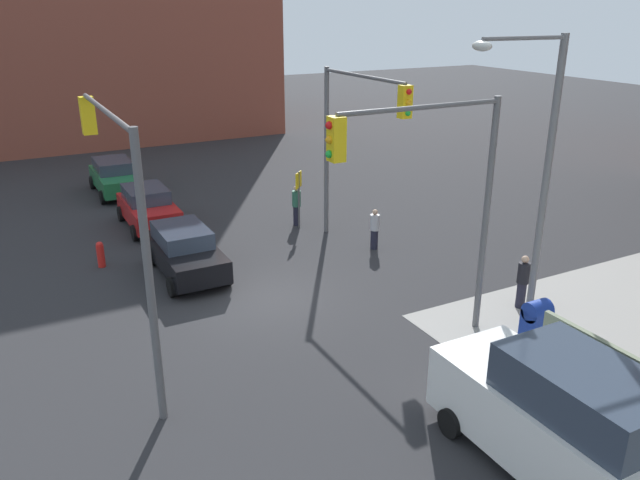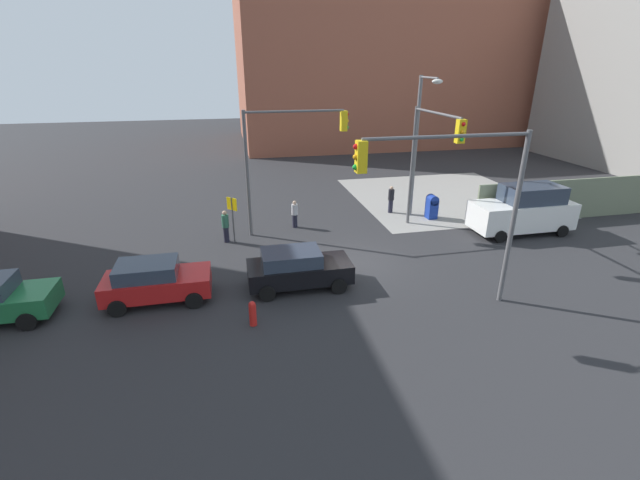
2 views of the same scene
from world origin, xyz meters
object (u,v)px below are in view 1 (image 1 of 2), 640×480
object	(u,v)px
traffic_signal_nw_corner	(354,126)
hatchback_black	(185,251)
traffic_signal_ne_corner	(433,179)
hatchback_red	(148,207)
mailbox_blue	(536,324)
fire_hydrant	(101,254)
pedestrian_crossing	(296,205)
traffic_signal_se_corner	(119,189)
pedestrian_walking_north	(375,229)
pedestrian_waiting	(523,281)
coupe_green	(115,176)
street_lamp_corner	(537,168)
van_white_delivery	(564,421)

from	to	relation	value
traffic_signal_nw_corner	hatchback_black	size ratio (longest dim) A/B	1.55
traffic_signal_ne_corner	hatchback_red	bearing A→B (deg)	-161.73
mailbox_blue	fire_hydrant	distance (m)	14.50
pedestrian_crossing	traffic_signal_se_corner	bearing A→B (deg)	-84.83
traffic_signal_nw_corner	pedestrian_walking_north	xyz separation A→B (m)	(0.45, 0.70, -3.83)
fire_hydrant	pedestrian_walking_north	bearing A→B (deg)	72.30
pedestrian_crossing	traffic_signal_ne_corner	bearing A→B (deg)	-44.98
pedestrian_waiting	pedestrian_walking_north	xyz separation A→B (m)	(-6.20, -1.30, -0.08)
traffic_signal_nw_corner	fire_hydrant	distance (m)	9.97
mailbox_blue	pedestrian_crossing	distance (m)	12.06
pedestrian_walking_north	mailbox_blue	bearing A→B (deg)	-153.67
coupe_green	traffic_signal_ne_corner	bearing A→B (deg)	13.72
traffic_signal_nw_corner	mailbox_blue	world-z (taller)	traffic_signal_nw_corner
mailbox_blue	traffic_signal_se_corner	bearing A→B (deg)	-113.33
pedestrian_waiting	street_lamp_corner	bearing A→B (deg)	-165.23
hatchback_black	mailbox_blue	bearing A→B (deg)	36.23
street_lamp_corner	fire_hydrant	xyz separation A→B (m)	(-10.16, -9.63, -4.22)
mailbox_blue	hatchback_black	bearing A→B (deg)	-143.77
street_lamp_corner	hatchback_black	distance (m)	11.53
mailbox_blue	fire_hydrant	xyz separation A→B (m)	(-11.20, -9.20, -0.28)
street_lamp_corner	mailbox_blue	distance (m)	4.09
fire_hydrant	van_white_delivery	distance (m)	16.12
mailbox_blue	pedestrian_walking_north	world-z (taller)	pedestrian_walking_north
traffic_signal_se_corner	coupe_green	xyz separation A→B (m)	(-16.25, 2.56, -3.83)
traffic_signal_nw_corner	mailbox_blue	distance (m)	9.48
traffic_signal_ne_corner	pedestrian_walking_north	distance (m)	7.96
traffic_signal_ne_corner	hatchback_red	size ratio (longest dim) A/B	1.64
coupe_green	hatchback_black	bearing A→B (deg)	1.00
mailbox_blue	van_white_delivery	world-z (taller)	van_white_delivery
traffic_signal_nw_corner	pedestrian_waiting	distance (m)	7.89
hatchback_black	pedestrian_walking_north	world-z (taller)	hatchback_black
hatchback_black	hatchback_red	bearing A→B (deg)	179.35
traffic_signal_ne_corner	hatchback_black	xyz separation A→B (m)	(-7.50, -4.36, -3.76)
coupe_green	fire_hydrant	bearing A→B (deg)	-13.90
van_white_delivery	traffic_signal_nw_corner	bearing A→B (deg)	167.70
street_lamp_corner	pedestrian_crossing	bearing A→B (deg)	-171.53
traffic_signal_se_corner	mailbox_blue	size ratio (longest dim) A/B	4.55
traffic_signal_se_corner	van_white_delivery	distance (m)	10.61
traffic_signal_se_corner	coupe_green	size ratio (longest dim) A/B	1.54
traffic_signal_se_corner	pedestrian_waiting	world-z (taller)	traffic_signal_se_corner
traffic_signal_se_corner	hatchback_red	bearing A→B (deg)	165.11
pedestrian_walking_north	pedestrian_crossing	bearing A→B (deg)	47.95
traffic_signal_ne_corner	street_lamp_corner	xyz separation A→B (m)	(0.66, 2.82, 0.10)
traffic_signal_nw_corner	hatchback_red	world-z (taller)	traffic_signal_nw_corner
traffic_signal_ne_corner	pedestrian_waiting	xyz separation A→B (m)	(-0.30, 3.88, -3.72)
street_lamp_corner	traffic_signal_se_corner	bearing A→B (deg)	-107.13
hatchback_red	traffic_signal_se_corner	bearing A→B (deg)	-14.89
street_lamp_corner	hatchback_black	size ratio (longest dim) A/B	1.91
mailbox_blue	fire_hydrant	bearing A→B (deg)	-140.60
traffic_signal_nw_corner	traffic_signal_se_corner	bearing A→B (deg)	-63.19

